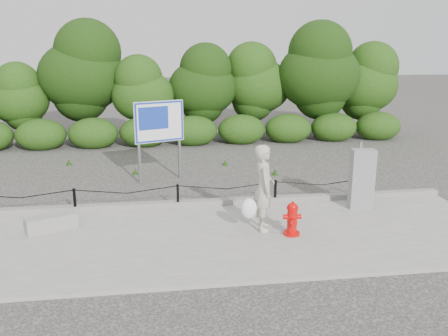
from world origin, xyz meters
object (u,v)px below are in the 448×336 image
object	(u,v)px
utility_cabinet	(362,179)
advertising_sign	(159,125)
concrete_block	(51,223)
fire_hydrant	(292,219)
pedestrian	(263,189)

from	to	relation	value
utility_cabinet	advertising_sign	distance (m)	5.99
concrete_block	utility_cabinet	xyz separation A→B (m)	(7.35, 0.44, 0.58)
fire_hydrant	advertising_sign	xyz separation A→B (m)	(-2.74, 4.75, 1.28)
concrete_block	utility_cabinet	bearing A→B (deg)	3.43
concrete_block	pedestrian	bearing A→B (deg)	-7.29
advertising_sign	pedestrian	bearing A→B (deg)	-82.99
pedestrian	advertising_sign	size ratio (longest dim) A/B	0.79
pedestrian	advertising_sign	world-z (taller)	advertising_sign
fire_hydrant	advertising_sign	distance (m)	5.63
fire_hydrant	pedestrian	xyz separation A→B (m)	(-0.56, 0.40, 0.57)
concrete_block	advertising_sign	distance (m)	4.71
pedestrian	concrete_block	world-z (taller)	pedestrian
pedestrian	advertising_sign	bearing A→B (deg)	32.14
utility_cabinet	pedestrian	bearing A→B (deg)	-153.19
concrete_block	advertising_sign	bearing A→B (deg)	56.96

